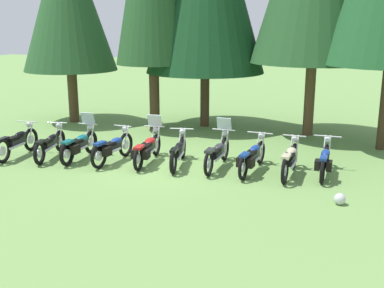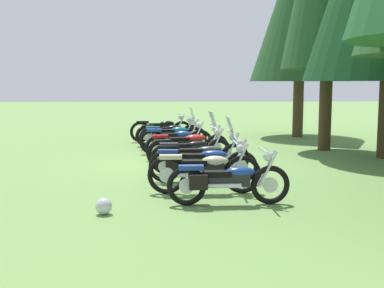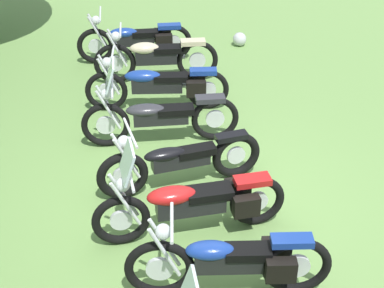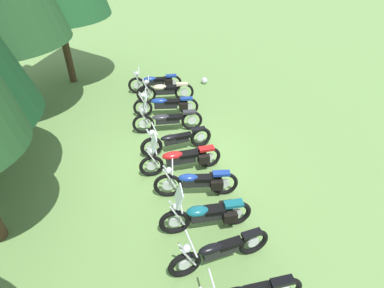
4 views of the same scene
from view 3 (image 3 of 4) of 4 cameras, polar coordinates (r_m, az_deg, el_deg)
ground_plane at (r=7.83m, az=0.42°, el=-6.03°), size 80.00×80.00×0.00m
motorcycle_3 at (r=6.41m, az=3.88°, el=-11.14°), size 0.62×2.22×1.03m
motorcycle_4 at (r=7.14m, az=0.07°, el=-5.60°), size 0.76×2.38×1.36m
motorcycle_5 at (r=7.94m, az=-1.21°, el=-1.61°), size 0.80×2.26×1.00m
motorcycle_6 at (r=8.88m, az=-3.24°, el=2.72°), size 0.71×2.37×1.37m
motorcycle_7 at (r=9.81m, az=-3.10°, el=5.71°), size 0.76×2.38×1.00m
motorcycle_8 at (r=10.76m, az=-3.55°, el=8.35°), size 0.65×2.24×1.03m
motorcycle_9 at (r=11.60m, az=-5.30°, el=9.94°), size 0.77×2.21×1.01m
dropped_helmet at (r=12.41m, az=4.59°, el=9.99°), size 0.28×0.28×0.28m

